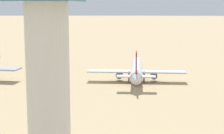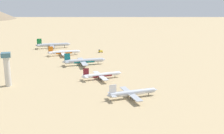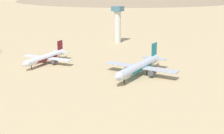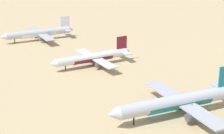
% 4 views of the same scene
% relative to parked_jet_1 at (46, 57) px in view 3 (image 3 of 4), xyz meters
% --- Properties ---
extents(ground_plane, '(1800.00, 1800.00, 0.00)m').
position_rel_parked_jet_1_xyz_m(ground_plane, '(-5.39, 57.34, -3.62)').
color(ground_plane, tan).
extents(parked_jet_1, '(37.73, 30.69, 10.88)m').
position_rel_parked_jet_1_xyz_m(parked_jet_1, '(0.00, 0.00, 0.00)').
color(parked_jet_1, silver).
rests_on(parked_jet_1, ground).
extents(parked_jet_2, '(46.20, 37.46, 13.34)m').
position_rel_parked_jet_1_xyz_m(parked_jet_2, '(-4.79, 54.70, 0.82)').
color(parked_jet_2, '#B2B7C1').
rests_on(parked_jet_2, ground).
extents(control_tower, '(7.20, 7.20, 27.15)m').
position_rel_parked_jet_1_xyz_m(control_tower, '(-76.34, 3.50, 11.63)').
color(control_tower, beige).
rests_on(control_tower, ground).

